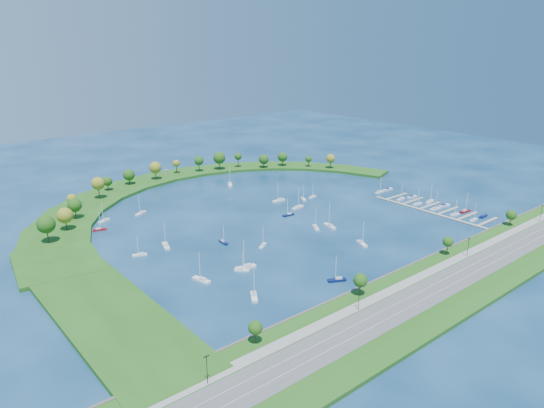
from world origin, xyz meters
TOP-DOWN VIEW (x-y plane):
  - ground at (0.00, 0.00)m, footprint 700.00×700.00m
  - south_shoreline at (0.03, -122.88)m, footprint 420.00×43.10m
  - breakwater at (-46.33, 48.72)m, footprint 286.74×247.64m
  - breakwater_trees at (-21.38, 84.40)m, footprint 238.03×92.16m
  - harbor_tower at (-9.27, 117.90)m, footprint 2.60×2.60m
  - dock_system at (85.30, -61.00)m, footprint 24.28×82.00m
  - moored_boat_0 at (5.44, -69.14)m, footprint 5.85×9.13m
  - moored_boat_1 at (19.75, 15.63)m, footprint 9.70×2.77m
  - moored_boat_2 at (-76.18, -6.16)m, footprint 5.54×10.00m
  - moored_boat_3 at (-73.87, -78.60)m, footprint 6.90×8.83m
  - moored_boat_4 at (17.21, 68.91)m, footprint 7.44×9.67m
  - moored_boat_5 at (-93.72, 39.67)m, footprint 7.80×4.13m
  - moored_boat_6 at (35.07, 8.06)m, footprint 5.54×7.77m
  - moored_boat_7 at (-63.15, 50.68)m, footprint 8.78×6.21m
  - moored_boat_8 at (-36.59, -37.74)m, footprint 7.13×5.59m
  - moored_boat_9 at (-91.64, -7.73)m, footprint 7.42×4.83m
  - moored_boat_10 at (-50.04, -20.86)m, footprint 2.43×7.05m
  - moored_boat_11 at (-35.65, -90.04)m, footprint 8.56×5.84m
  - moored_boat_12 at (-85.92, 52.01)m, footprint 8.33×5.53m
  - moored_boat_13 at (5.69, -10.00)m, footprint 7.89×2.77m
  - moored_boat_14 at (19.77, -3.07)m, footprint 9.64×4.10m
  - moored_boat_15 at (-62.57, -54.49)m, footprint 6.18×6.38m
  - moored_boat_16 at (-59.36, -53.51)m, footprint 10.30×5.14m
  - moored_boat_17 at (43.15, 7.66)m, footprint 7.44×3.61m
  - moored_boat_18 at (-82.68, -51.59)m, footprint 4.83×9.87m
  - moored_boat_19 at (11.10, -40.10)m, footprint 4.87×10.06m
  - moored_boat_20 at (3.47, -36.46)m, footprint 6.41×8.38m
  - docked_boat_0 at (85.54, -87.38)m, footprint 7.28×2.59m
  - docked_boat_1 at (95.99, -87.78)m, footprint 7.82×2.61m
  - docked_boat_2 at (85.54, -74.74)m, footprint 7.59×3.13m
  - docked_boat_3 at (96.01, -75.65)m, footprint 8.83×2.91m
  - docked_boat_4 at (85.52, -60.91)m, footprint 8.26×3.47m
  - docked_boat_5 at (95.97, -60.80)m, footprint 9.09×3.86m
  - docked_boat_6 at (85.53, -47.65)m, footprint 7.65×2.75m
  - docked_boat_7 at (96.01, -50.12)m, footprint 9.21×3.92m
  - docked_boat_8 at (85.52, -34.33)m, footprint 8.53×3.60m
  - docked_boat_9 at (95.98, -35.87)m, footprint 8.33×2.96m
  - docked_boat_10 at (87.92, -14.36)m, footprint 7.96×2.48m
  - docked_boat_11 at (97.87, -13.90)m, footprint 8.78×2.57m

SIDE VIEW (x-z plane):
  - ground at x=0.00m, z-range 0.00..0.00m
  - dock_system at x=85.30m, z-range -0.45..1.15m
  - docked_boat_1 at x=95.99m, z-range -0.21..1.36m
  - docked_boat_9 at x=95.98m, z-range -0.22..1.44m
  - docked_boat_11 at x=97.87m, z-range -0.24..1.55m
  - docked_boat_5 at x=95.97m, z-range -0.24..1.56m
  - moored_boat_10 at x=-50.04m, z-range -4.23..5.95m
  - moored_boat_15 at x=-62.57m, z-range -4.24..5.96m
  - docked_boat_0 at x=85.54m, z-range -4.38..6.11m
  - moored_boat_17 at x=43.15m, z-range -4.40..6.14m
  - moored_boat_8 at x=-36.59m, z-range -4.41..6.15m
  - moored_boat_9 at x=-91.64m, z-range -4.44..6.18m
  - docked_boat_2 at x=85.54m, z-range -4.54..6.29m
  - docked_boat_6 at x=85.53m, z-range -4.63..6.39m
  - moored_boat_5 at x=-93.72m, z-range -4.64..6.40m
  - moored_boat_6 at x=35.07m, z-range -4.75..6.53m
  - moored_boat_13 at x=5.69m, z-range -4.80..6.58m
  - docked_boat_10 at x=87.92m, z-range -4.90..6.69m
  - docked_boat_4 at x=85.52m, z-range -4.99..6.79m
  - moored_boat_12 at x=-85.92m, z-range -5.08..6.89m
  - docked_boat_8 at x=85.52m, z-range -5.17..6.99m
  - moored_boat_11 at x=-35.65m, z-range -5.25..7.08m
  - moored_boat_20 at x=3.47m, z-range -5.26..7.09m
  - moored_boat_7 at x=-63.15m, z-range -5.43..7.29m
  - docked_boat_3 at x=96.01m, z-range -5.47..7.34m
  - moored_boat_0 at x=5.44m, z-range -5.59..7.47m
  - moored_boat_3 at x=-73.87m, z-range -5.60..7.47m
  - docked_boat_7 at x=96.01m, z-range -5.62..7.50m
  - moored_boat_14 at x=19.77m, z-range -5.90..7.82m
  - moored_boat_18 at x=-82.68m, z-range -6.02..7.96m
  - moored_boat_2 at x=-76.18m, z-range -6.11..8.06m
  - moored_boat_1 at x=19.75m, z-range -6.14..8.10m
  - moored_boat_19 at x=11.10m, z-range -6.15..8.10m
  - moored_boat_4 at x=17.21m, z-range -6.15..8.11m
  - breakwater at x=-46.33m, z-range -0.01..1.99m
  - moored_boat_16 at x=-59.36m, z-range -6.30..8.28m
  - south_shoreline at x=0.03m, z-range -4.80..6.80m
  - harbor_tower at x=-9.27m, z-range 2.05..6.62m
  - breakwater_trees at x=-21.38m, z-range 3.16..17.99m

